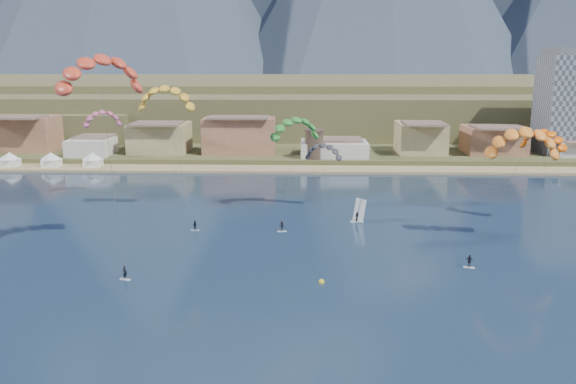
% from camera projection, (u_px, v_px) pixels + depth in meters
% --- Properties ---
extents(ground, '(2400.00, 2400.00, 0.00)m').
position_uv_depth(ground, '(279.00, 338.00, 69.68)').
color(ground, black).
rests_on(ground, ground).
extents(beach, '(2200.00, 12.00, 0.90)m').
position_uv_depth(beach, '(296.00, 169.00, 173.07)').
color(beach, tan).
rests_on(beach, ground).
extents(land, '(2200.00, 900.00, 4.00)m').
position_uv_depth(land, '(305.00, 88.00, 616.17)').
color(land, brown).
rests_on(land, ground).
extents(foothills, '(940.00, 210.00, 18.00)m').
position_uv_depth(foothills, '(348.00, 104.00, 293.87)').
color(foothills, brown).
rests_on(foothills, ground).
extents(town, '(400.00, 24.00, 12.00)m').
position_uv_depth(town, '(167.00, 134.00, 188.27)').
color(town, silver).
rests_on(town, ground).
extents(apartment_tower, '(20.00, 16.00, 32.00)m').
position_uv_depth(apartment_tower, '(575.00, 102.00, 188.06)').
color(apartment_tower, gray).
rests_on(apartment_tower, ground).
extents(watchtower, '(5.82, 5.82, 8.60)m').
position_uv_depth(watchtower, '(314.00, 144.00, 179.39)').
color(watchtower, '#47382D').
rests_on(watchtower, ground).
extents(beach_tents, '(43.40, 6.40, 5.00)m').
position_uv_depth(beach_tents, '(29.00, 156.00, 174.73)').
color(beach_tents, white).
rests_on(beach_tents, ground).
extents(kitesurfer_red, '(14.35, 17.37, 33.15)m').
position_uv_depth(kitesurfer_red, '(100.00, 68.00, 91.96)').
color(kitesurfer_red, silver).
rests_on(kitesurfer_red, ground).
extents(kitesurfer_yellow, '(13.73, 14.54, 28.04)m').
position_uv_depth(kitesurfer_yellow, '(166.00, 95.00, 119.53)').
color(kitesurfer_yellow, silver).
rests_on(kitesurfer_yellow, ground).
extents(kitesurfer_orange, '(18.81, 17.62, 24.42)m').
position_uv_depth(kitesurfer_orange, '(524.00, 138.00, 102.19)').
color(kitesurfer_orange, silver).
rests_on(kitesurfer_orange, ground).
extents(kitesurfer_green, '(11.49, 20.52, 22.91)m').
position_uv_depth(kitesurfer_green, '(295.00, 126.00, 123.75)').
color(kitesurfer_green, silver).
rests_on(kitesurfer_green, ground).
extents(distant_kite_pink, '(9.14, 7.44, 21.27)m').
position_uv_depth(distant_kite_pink, '(102.00, 116.00, 135.24)').
color(distant_kite_pink, '#262626').
rests_on(distant_kite_pink, ground).
extents(distant_kite_dark, '(8.57, 6.45, 15.67)m').
position_uv_depth(distant_kite_dark, '(323.00, 149.00, 126.88)').
color(distant_kite_dark, '#262626').
rests_on(distant_kite_dark, ground).
extents(distant_kite_orange, '(8.97, 8.66, 19.62)m').
position_uv_depth(distant_kite_orange, '(544.00, 136.00, 115.36)').
color(distant_kite_orange, '#262626').
rests_on(distant_kite_orange, ground).
extents(windsurfer, '(2.59, 2.82, 4.53)m').
position_uv_depth(windsurfer, '(358.00, 215.00, 118.52)').
color(windsurfer, silver).
rests_on(windsurfer, ground).
extents(buoy, '(0.80, 0.80, 0.80)m').
position_uv_depth(buoy, '(322.00, 282.00, 86.82)').
color(buoy, yellow).
rests_on(buoy, ground).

